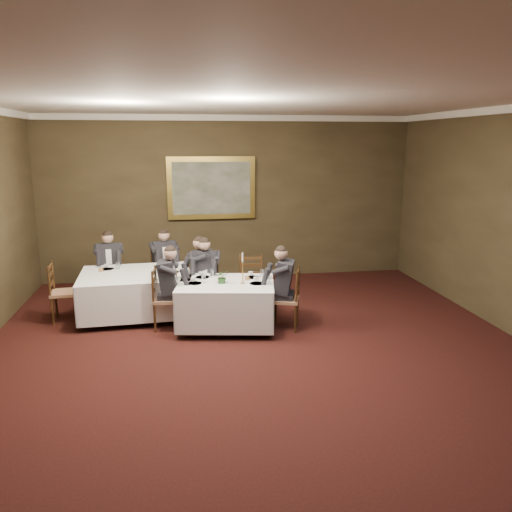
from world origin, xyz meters
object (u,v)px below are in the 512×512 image
object	(u,v)px
table_second	(136,291)
diner_sec_endright	(204,283)
diner_main_endright	(285,298)
diner_sec_backright	(164,272)
chair_sec_backright	(165,283)
diner_main_backleft	(206,284)
chair_main_endright	(286,311)
chair_main_backleft	(206,296)
chair_sec_endleft	(65,304)
diner_main_endleft	(167,297)
chair_sec_endright	(205,296)
centerpiece	(222,276)
chair_main_endleft	(167,311)
table_main	(226,301)
chair_sec_backleft	(111,286)
painting	(211,188)
chair_main_backright	(252,296)
candlestick	(243,272)
diner_sec_backleft	(110,275)

from	to	relation	value
table_second	diner_sec_endright	distance (m)	1.18
diner_main_endright	diner_sec_backright	size ratio (longest dim) A/B	1.00
chair_sec_backright	diner_sec_backright	xyz separation A→B (m)	(0.00, -0.01, 0.23)
diner_main_backleft	chair_main_endright	xyz separation A→B (m)	(1.23, -0.99, -0.23)
chair_main_backleft	diner_main_backleft	distance (m)	0.23
chair_sec_endleft	diner_main_endleft	bearing A→B (deg)	66.54
table_second	chair_sec_endright	world-z (taller)	chair_sec_endright
diner_main_endleft	diner_sec_backright	xyz separation A→B (m)	(-0.08, 1.64, 0.00)
chair_main_endright	diner_main_backleft	bearing A→B (deg)	69.27
chair_main_backleft	diner_sec_backright	world-z (taller)	diner_sec_backright
chair_main_backleft	centerpiece	bearing A→B (deg)	114.15
diner_sec_endright	chair_sec_endleft	size ratio (longest dim) A/B	1.35
chair_sec_backright	chair_main_endleft	bearing A→B (deg)	75.95
chair_sec_endleft	chair_sec_endright	bearing A→B (deg)	88.83
chair_main_backleft	chair_sec_endleft	world-z (taller)	same
table_main	diner_sec_backright	world-z (taller)	diner_sec_backright
table_second	diner_sec_endright	bearing A→B (deg)	2.91
chair_main_endright	chair_sec_endright	xyz separation A→B (m)	(-1.24, 1.04, 0.00)
chair_sec_backleft	painting	size ratio (longest dim) A/B	0.53
chair_main_backleft	chair_main_endleft	bearing A→B (deg)	55.48
chair_main_endright	diner_sec_backright	distance (m)	2.79
chair_main_backright	painting	distance (m)	2.95
chair_sec_backright	diner_sec_backright	world-z (taller)	diner_sec_backright
chair_main_endleft	candlestick	size ratio (longest dim) A/B	1.95
table_second	chair_sec_endleft	distance (m)	1.20
chair_main_backleft	diner_main_endleft	distance (m)	0.98
chair_main_backright	diner_sec_backright	xyz separation A→B (m)	(-1.55, 1.09, 0.23)
chair_sec_backleft	chair_sec_endleft	world-z (taller)	same
diner_main_backleft	diner_sec_backright	size ratio (longest dim) A/B	1.00
chair_sec_endright	chair_main_backleft	bearing A→B (deg)	-156.43
chair_main_endleft	chair_sec_backleft	size ratio (longest dim) A/B	1.00
diner_main_endright	diner_sec_backleft	bearing A→B (deg)	75.32
diner_sec_backleft	painting	bearing A→B (deg)	-154.13
chair_main_backleft	diner_main_endright	xyz separation A→B (m)	(1.22, -0.99, 0.23)
chair_sec_backleft	diner_sec_backright	distance (m)	1.03
chair_sec_endleft	diner_sec_backleft	bearing A→B (deg)	143.20
diner_main_endright	chair_sec_endright	distance (m)	1.62
table_main	table_second	world-z (taller)	same
table_main	diner_main_backleft	distance (m)	0.88
table_second	chair_main_backleft	world-z (taller)	chair_main_backleft
diner_main_backleft	candlestick	bearing A→B (deg)	130.41
diner_sec_backright	chair_main_endleft	bearing A→B (deg)	75.85
diner_main_endleft	diner_main_endright	size ratio (longest dim) A/B	1.00
chair_main_backleft	diner_sec_backright	xyz separation A→B (m)	(-0.74, 0.96, 0.23)
centerpiece	candlestick	size ratio (longest dim) A/B	0.45
chair_main_backleft	centerpiece	world-z (taller)	chair_main_backleft
table_main	table_second	bearing A→B (deg)	150.90
diner_main_backleft	diner_main_endright	distance (m)	1.57
table_main	centerpiece	distance (m)	0.44
table_second	diner_main_endright	distance (m)	2.61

